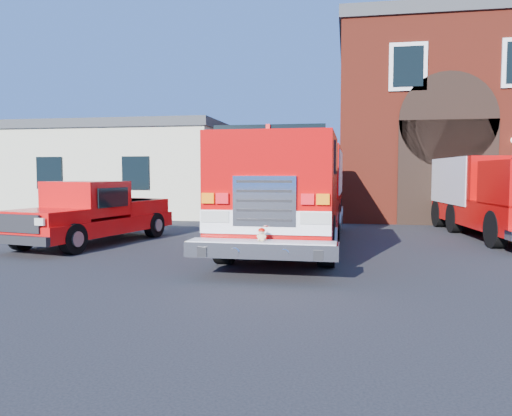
% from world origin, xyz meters
% --- Properties ---
extents(ground, '(100.00, 100.00, 0.00)m').
position_xyz_m(ground, '(0.00, 0.00, 0.00)').
color(ground, black).
rests_on(ground, ground).
extents(parking_stripe_far, '(0.12, 3.00, 0.01)m').
position_xyz_m(parking_stripe_far, '(6.50, 7.00, 0.00)').
color(parking_stripe_far, yellow).
rests_on(parking_stripe_far, ground).
extents(fire_station, '(15.20, 10.20, 8.45)m').
position_xyz_m(fire_station, '(8.99, 13.98, 4.25)').
color(fire_station, maroon).
rests_on(fire_station, ground).
extents(side_building, '(10.20, 8.20, 4.35)m').
position_xyz_m(side_building, '(-9.00, 13.00, 2.20)').
color(side_building, beige).
rests_on(side_building, ground).
extents(fire_engine, '(2.82, 9.67, 2.97)m').
position_xyz_m(fire_engine, '(0.29, 2.93, 1.54)').
color(fire_engine, black).
rests_on(fire_engine, ground).
extents(pickup_truck, '(2.99, 5.66, 1.76)m').
position_xyz_m(pickup_truck, '(-5.28, 2.13, 0.83)').
color(pickup_truck, black).
rests_on(pickup_truck, ground).
extents(secondary_truck, '(3.11, 7.93, 2.51)m').
position_xyz_m(secondary_truck, '(6.41, 5.86, 1.37)').
color(secondary_truck, black).
rests_on(secondary_truck, ground).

